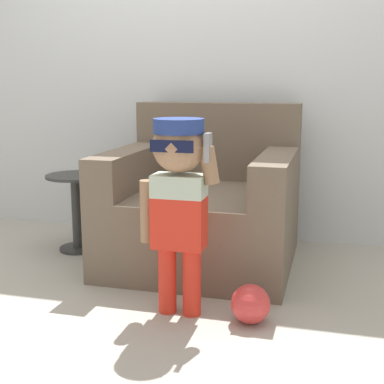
{
  "coord_description": "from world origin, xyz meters",
  "views": [
    {
      "loc": [
        0.97,
        -2.99,
        1.11
      ],
      "look_at": [
        0.25,
        -0.29,
        0.53
      ],
      "focal_mm": 50.0,
      "sensor_mm": 36.0,
      "label": 1
    }
  ],
  "objects_px": {
    "armchair": "(204,208)",
    "side_table": "(77,205)",
    "person_child": "(179,186)",
    "toy_ball": "(250,304)"
  },
  "relations": [
    {
      "from": "armchair",
      "to": "toy_ball",
      "type": "xyz_separation_m",
      "value": [
        0.42,
        -0.8,
        -0.24
      ]
    },
    {
      "from": "side_table",
      "to": "person_child",
      "type": "bearing_deg",
      "value": -40.04
    },
    {
      "from": "armchair",
      "to": "side_table",
      "type": "xyz_separation_m",
      "value": [
        -0.86,
        -0.0,
        -0.03
      ]
    },
    {
      "from": "armchair",
      "to": "toy_ball",
      "type": "relative_size",
      "value": 5.9
    },
    {
      "from": "toy_ball",
      "to": "armchair",
      "type": "bearing_deg",
      "value": 117.62
    },
    {
      "from": "person_child",
      "to": "toy_ball",
      "type": "relative_size",
      "value": 5.1
    },
    {
      "from": "armchair",
      "to": "person_child",
      "type": "xyz_separation_m",
      "value": [
        0.07,
        -0.79,
        0.29
      ]
    },
    {
      "from": "side_table",
      "to": "toy_ball",
      "type": "distance_m",
      "value": 1.53
    },
    {
      "from": "armchair",
      "to": "person_child",
      "type": "height_order",
      "value": "armchair"
    },
    {
      "from": "side_table",
      "to": "toy_ball",
      "type": "relative_size",
      "value": 2.76
    }
  ]
}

